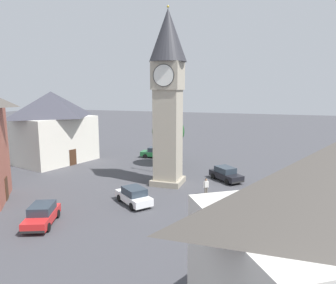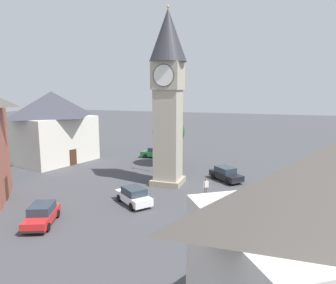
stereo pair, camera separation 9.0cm
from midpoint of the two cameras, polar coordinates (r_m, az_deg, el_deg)
name	(u,v)px [view 2 (the right image)]	position (r m, az deg, el deg)	size (l,w,h in m)	color
ground_plane	(168,184)	(33.90, 0.08, -7.56)	(200.00, 200.00, 0.00)	#424247
clock_tower	(168,84)	(32.38, 0.08, 10.48)	(3.79, 3.79, 18.04)	gray
car_blue_kerb	(156,153)	(46.20, -2.22, -1.92)	(4.19, 1.94, 1.53)	#236B38
car_silver_kerb	(226,174)	(35.36, 10.52, -5.71)	(4.12, 4.10, 1.53)	black
car_red_corner	(134,196)	(28.16, -6.17, -9.64)	(4.28, 3.90, 1.53)	white
car_white_side	(42,215)	(25.83, -21.83, -12.11)	(3.09, 4.46, 1.53)	red
pedestrian	(206,185)	(30.21, 6.98, -7.80)	(0.46, 0.39, 1.69)	#706656
tree	(168,132)	(40.73, 0.13, 1.87)	(4.23, 4.23, 6.66)	brown
building_shop_left	(53,126)	(45.97, -20.05, 2.71)	(10.44, 11.91, 9.66)	silver
lamp_post	(154,143)	(37.80, -2.42, -0.17)	(0.36, 0.36, 5.42)	black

